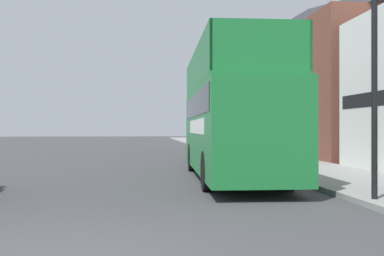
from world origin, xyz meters
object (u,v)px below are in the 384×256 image
(lamp_post_second, at_px, (275,93))
(lamp_post_nearest, at_px, (374,37))
(parked_car_ahead_of_bus, at_px, (212,149))
(tour_bus, at_px, (231,122))

(lamp_post_second, bearing_deg, lamp_post_nearest, -92.18)
(parked_car_ahead_of_bus, height_order, lamp_post_nearest, lamp_post_nearest)
(parked_car_ahead_of_bus, relative_size, lamp_post_second, 1.00)
(lamp_post_nearest, distance_m, lamp_post_second, 8.48)
(lamp_post_nearest, height_order, lamp_post_second, lamp_post_nearest)
(tour_bus, distance_m, parked_car_ahead_of_bus, 8.07)
(lamp_post_second, bearing_deg, parked_car_ahead_of_bus, 110.06)
(parked_car_ahead_of_bus, bearing_deg, tour_bus, -91.31)
(parked_car_ahead_of_bus, xyz_separation_m, lamp_post_nearest, (1.50, -13.44, 3.06))
(tour_bus, bearing_deg, parked_car_ahead_of_bus, 87.82)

